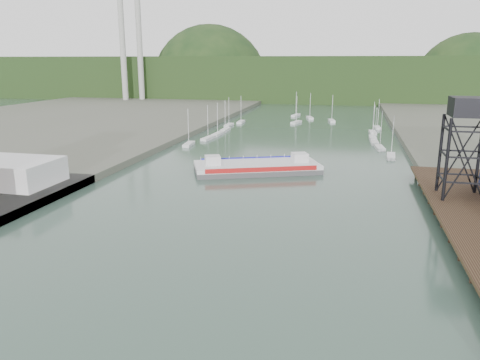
% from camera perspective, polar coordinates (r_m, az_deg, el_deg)
% --- Properties ---
extents(white_shed, '(18.00, 12.00, 4.50)m').
position_cam_1_polar(white_shed, '(95.94, -26.63, 0.91)').
color(white_shed, silver).
rests_on(white_shed, west_quay).
extents(lift_tower, '(6.50, 6.50, 16.00)m').
position_cam_1_polar(lift_tower, '(81.88, 26.12, 7.31)').
color(lift_tower, black).
rests_on(lift_tower, east_pier).
extents(marina_sailboats, '(57.71, 92.65, 0.90)m').
position_cam_1_polar(marina_sailboats, '(162.47, 7.15, 6.01)').
color(marina_sailboats, silver).
rests_on(marina_sailboats, ground).
extents(smokestacks, '(11.20, 8.20, 60.00)m').
position_cam_1_polar(smokestacks, '(282.19, -13.11, 15.30)').
color(smokestacks, '#A4A49F').
rests_on(smokestacks, ground).
extents(distant_hills, '(500.00, 120.00, 80.00)m').
position_cam_1_polar(distant_hills, '(323.75, 9.68, 11.82)').
color(distant_hills, black).
rests_on(distant_hills, ground).
extents(chain_ferry, '(28.90, 20.11, 3.86)m').
position_cam_1_polar(chain_ferry, '(102.26, 2.06, 1.62)').
color(chain_ferry, '#4A494C').
rests_on(chain_ferry, ground).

